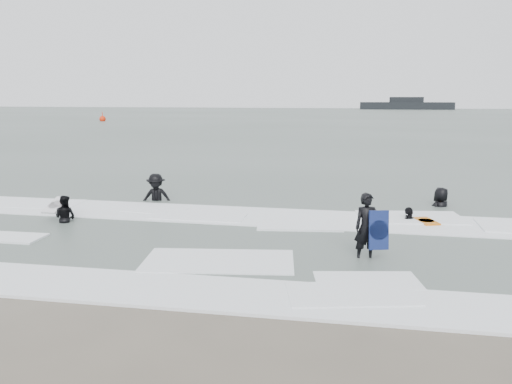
% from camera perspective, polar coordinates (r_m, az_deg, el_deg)
% --- Properties ---
extents(ground, '(320.00, 320.00, 0.00)m').
position_cam_1_polar(ground, '(11.13, -5.04, -10.40)').
color(ground, brown).
rests_on(ground, ground).
extents(sea, '(320.00, 320.00, 0.00)m').
position_cam_1_polar(sea, '(90.09, 9.31, 8.25)').
color(sea, '#47544C').
rests_on(sea, ground).
extents(surfer_centre, '(0.73, 0.60, 1.73)m').
position_cam_1_polar(surfer_centre, '(12.87, 12.39, -7.63)').
color(surfer_centre, black).
rests_on(surfer_centre, ground).
extents(surfer_wading, '(0.76, 0.62, 1.47)m').
position_cam_1_polar(surfer_wading, '(17.26, -20.92, -3.35)').
color(surfer_wading, black).
rests_on(surfer_wading, ground).
extents(surfer_breaker, '(1.39, 0.96, 1.97)m').
position_cam_1_polar(surfer_breaker, '(19.66, -11.31, -1.15)').
color(surfer_breaker, black).
rests_on(surfer_breaker, ground).
extents(surfer_right_near, '(1.00, 0.92, 1.64)m').
position_cam_1_polar(surfer_right_near, '(17.04, 17.07, -3.28)').
color(surfer_right_near, black).
rests_on(surfer_right_near, ground).
extents(surfer_right_far, '(1.05, 1.10, 1.90)m').
position_cam_1_polar(surfer_right_far, '(19.60, 20.33, -1.66)').
color(surfer_right_far, black).
rests_on(surfer_right_far, ground).
extents(surf_foam, '(30.03, 9.06, 0.09)m').
position_cam_1_polar(surf_foam, '(14.52, -0.99, -5.06)').
color(surf_foam, white).
rests_on(surf_foam, ground).
extents(bodyboards, '(12.46, 4.86, 1.25)m').
position_cam_1_polar(bodyboards, '(14.79, 2.33, -2.94)').
color(bodyboards, '#101B4B').
rests_on(bodyboards, ground).
extents(buoy, '(1.00, 1.00, 1.65)m').
position_cam_1_polar(buoy, '(84.64, -17.13, 7.99)').
color(buoy, red).
rests_on(buoy, ground).
extents(vessel_horizon, '(27.22, 4.86, 3.69)m').
position_cam_1_polar(vessel_horizon, '(159.12, 16.78, 9.50)').
color(vessel_horizon, black).
rests_on(vessel_horizon, ground).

